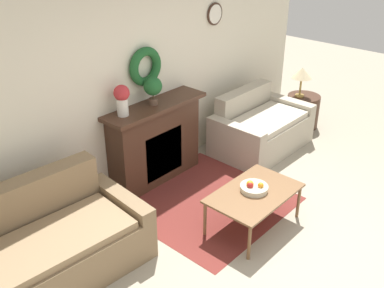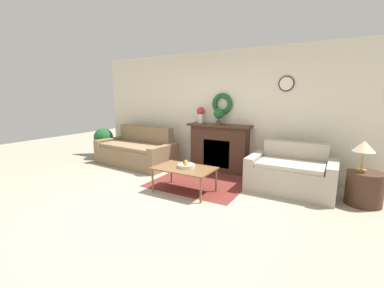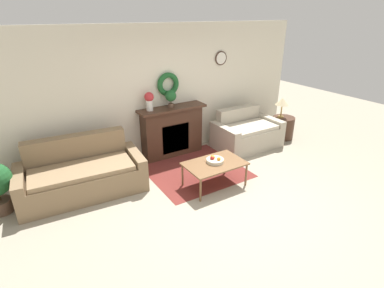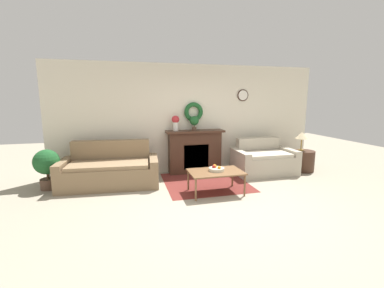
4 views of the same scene
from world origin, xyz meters
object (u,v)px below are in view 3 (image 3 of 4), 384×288
at_px(coffee_table, 215,165).
at_px(potted_plant_on_mantel, 171,97).
at_px(couch_left, 82,175).
at_px(loveseat_right, 246,133).
at_px(side_table_by_loveseat, 283,128).
at_px(vase_on_mantel_left, 149,100).
at_px(fruit_bowl, 215,160).
at_px(table_lamp, 282,102).
at_px(fireplace, 172,131).

distance_m(coffee_table, potted_plant_on_mantel, 1.77).
height_order(couch_left, potted_plant_on_mantel, potted_plant_on_mantel).
xyz_separation_m(loveseat_right, side_table_by_loveseat, (1.11, -0.08, -0.05)).
height_order(vase_on_mantel_left, potted_plant_on_mantel, vase_on_mantel_left).
xyz_separation_m(side_table_by_loveseat, potted_plant_on_mantel, (-2.78, 0.58, 1.04)).
relative_size(fruit_bowl, table_lamp, 0.64).
distance_m(couch_left, coffee_table, 2.30).
height_order(couch_left, loveseat_right, couch_left).
bearing_deg(vase_on_mantel_left, table_lamp, -9.79).
height_order(loveseat_right, fruit_bowl, loveseat_right).
bearing_deg(loveseat_right, table_lamp, -1.14).
xyz_separation_m(couch_left, vase_on_mantel_left, (1.54, 0.51, 0.97)).
height_order(coffee_table, table_lamp, table_lamp).
xyz_separation_m(fireplace, table_lamp, (2.70, -0.54, 0.37)).
height_order(side_table_by_loveseat, potted_plant_on_mantel, potted_plant_on_mantel).
bearing_deg(fruit_bowl, potted_plant_on_mantel, 92.15).
relative_size(couch_left, loveseat_right, 1.42).
xyz_separation_m(side_table_by_loveseat, vase_on_mantel_left, (-3.25, 0.60, 1.03)).
bearing_deg(side_table_by_loveseat, loveseat_right, 175.82).
bearing_deg(fireplace, couch_left, -166.05).
height_order(coffee_table, potted_plant_on_mantel, potted_plant_on_mantel).
distance_m(couch_left, potted_plant_on_mantel, 2.29).
distance_m(couch_left, side_table_by_loveseat, 4.80).
xyz_separation_m(couch_left, fruit_bowl, (2.07, -1.01, 0.17)).
bearing_deg(coffee_table, fireplace, 90.64).
bearing_deg(fruit_bowl, coffee_table, -127.94).
relative_size(couch_left, coffee_table, 2.00).
height_order(fireplace, fruit_bowl, fireplace).
relative_size(fireplace, table_lamp, 3.02).
bearing_deg(side_table_by_loveseat, couch_left, 178.89).
bearing_deg(loveseat_right, fireplace, 163.12).
relative_size(loveseat_right, side_table_by_loveseat, 2.79).
xyz_separation_m(coffee_table, fruit_bowl, (0.02, 0.03, 0.08)).
bearing_deg(side_table_by_loveseat, fruit_bowl, -161.34).
height_order(fireplace, table_lamp, fireplace).
height_order(couch_left, side_table_by_loveseat, couch_left).
distance_m(couch_left, loveseat_right, 3.68).
xyz_separation_m(loveseat_right, table_lamp, (1.05, -0.03, 0.60)).
xyz_separation_m(fireplace, couch_left, (-2.03, -0.50, -0.22)).
relative_size(loveseat_right, table_lamp, 3.09).
bearing_deg(potted_plant_on_mantel, coffee_table, -88.68).
height_order(coffee_table, fruit_bowl, fruit_bowl).
bearing_deg(table_lamp, couch_left, 179.52).
height_order(loveseat_right, coffee_table, loveseat_right).
xyz_separation_m(table_lamp, vase_on_mantel_left, (-3.18, 0.55, 0.38)).
relative_size(coffee_table, side_table_by_loveseat, 1.98).
bearing_deg(loveseat_right, side_table_by_loveseat, -3.76).
bearing_deg(fireplace, vase_on_mantel_left, 179.35).
relative_size(couch_left, side_table_by_loveseat, 3.95).
bearing_deg(loveseat_right, fruit_bowl, -147.76).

